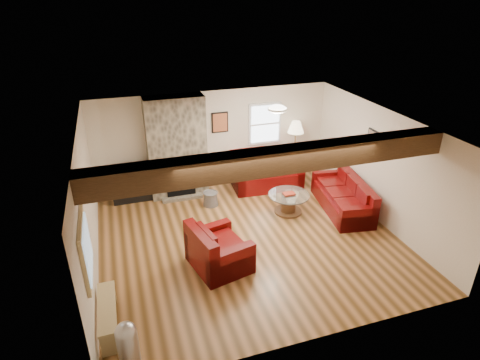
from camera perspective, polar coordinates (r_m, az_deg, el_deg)
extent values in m
plane|color=#563816|center=(8.44, 1.34, -8.50)|extent=(8.00, 8.00, 0.00)
plane|color=white|center=(7.32, 1.55, 7.86)|extent=(8.00, 8.00, 0.00)
plane|color=beige|center=(10.22, -3.68, 5.75)|extent=(8.00, 0.00, 8.00)
plane|color=beige|center=(5.68, 10.86, -12.92)|extent=(8.00, 0.00, 8.00)
plane|color=beige|center=(7.47, -20.90, -4.06)|extent=(0.00, 7.50, 7.50)
plane|color=beige|center=(9.15, 19.47, 1.76)|extent=(0.00, 7.50, 7.50)
cube|color=black|center=(6.29, 5.30, 2.80)|extent=(6.00, 0.36, 0.38)
cube|color=#3D382F|center=(9.80, -8.99, 4.58)|extent=(1.40, 0.50, 2.50)
cube|color=black|center=(9.90, -8.42, -0.23)|extent=(0.70, 0.06, 0.90)
cube|color=#3D382F|center=(10.04, -8.22, -2.45)|extent=(1.00, 0.25, 0.08)
cylinder|color=#4B3018|center=(9.45, 6.83, -4.41)|extent=(0.63, 0.63, 0.04)
cylinder|color=#4B3018|center=(9.36, 6.89, -3.41)|extent=(0.34, 0.34, 0.42)
cylinder|color=white|center=(9.24, 6.97, -2.09)|extent=(0.95, 0.95, 0.02)
cube|color=maroon|center=(9.23, 6.98, -1.95)|extent=(0.26, 0.19, 0.03)
cube|color=black|center=(10.15, -14.99, -1.50)|extent=(0.96, 0.39, 0.48)
imported|color=black|center=(9.94, -15.30, 0.98)|extent=(0.85, 0.11, 0.49)
cylinder|color=tan|center=(11.04, 7.50, 0.20)|extent=(0.29, 0.29, 0.03)
cylinder|color=tan|center=(10.74, 7.72, 3.66)|extent=(0.03, 0.03, 1.47)
cone|color=#FFF1C1|center=(10.48, 7.96, 7.49)|extent=(0.42, 0.42, 0.29)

